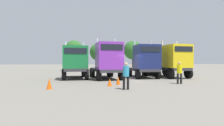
{
  "coord_description": "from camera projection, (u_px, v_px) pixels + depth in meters",
  "views": [
    {
      "loc": [
        -4.01,
        -17.06,
        1.82
      ],
      "look_at": [
        -1.43,
        2.02,
        1.67
      ],
      "focal_mm": 27.98,
      "sensor_mm": 36.0,
      "label": 1
    }
  ],
  "objects": [
    {
      "name": "visitor_with_camera",
      "position": [
        126.0,
        74.0,
        11.31
      ],
      "size": [
        0.46,
        0.45,
        1.78
      ],
      "rotation": [
        0.0,
        0.0,
        4.84
      ],
      "color": "black",
      "rests_on": "ground"
    },
    {
      "name": "semi_truck_navy",
      "position": [
        145.0,
        61.0,
        19.24
      ],
      "size": [
        2.64,
        5.71,
        4.2
      ],
      "rotation": [
        0.0,
        0.0,
        -1.55
      ],
      "color": "#333338",
      "rests_on": "ground"
    },
    {
      "name": "traffic_cone_near",
      "position": [
        118.0,
        81.0,
        13.82
      ],
      "size": [
        0.36,
        0.36,
        0.62
      ],
      "primitive_type": "cone",
      "color": "#F2590C",
      "rests_on": "ground"
    },
    {
      "name": "semi_truck_green",
      "position": [
        75.0,
        62.0,
        18.2
      ],
      "size": [
        3.13,
        5.99,
        3.96
      ],
      "rotation": [
        0.0,
        0.0,
        -1.46
      ],
      "color": "#333338",
      "rests_on": "ground"
    },
    {
      "name": "traffic_cone_mid",
      "position": [
        49.0,
        84.0,
        11.53
      ],
      "size": [
        0.36,
        0.36,
        0.73
      ],
      "primitive_type": "cone",
      "color": "#F2590C",
      "rests_on": "ground"
    },
    {
      "name": "traffic_cone_far",
      "position": [
        110.0,
        82.0,
        12.93
      ],
      "size": [
        0.36,
        0.36,
        0.56
      ],
      "primitive_type": "cone",
      "color": "#F2590C",
      "rests_on": "ground"
    },
    {
      "name": "oak_far_centre",
      "position": [
        99.0,
        52.0,
        36.77
      ],
      "size": [
        3.73,
        3.73,
        5.73
      ],
      "color": "#4C3823",
      "rests_on": "ground"
    },
    {
      "name": "ground",
      "position": [
        129.0,
        80.0,
        17.46
      ],
      "size": [
        200.0,
        200.0,
        0.0
      ],
      "primitive_type": "plane",
      "color": "slate"
    },
    {
      "name": "visitor_in_hivis",
      "position": [
        179.0,
        71.0,
        14.23
      ],
      "size": [
        0.45,
        0.42,
        1.79
      ],
      "rotation": [
        0.0,
        0.0,
        1.51
      ],
      "color": "black",
      "rests_on": "ground"
    },
    {
      "name": "semi_truck_purple",
      "position": [
        107.0,
        61.0,
        17.85
      ],
      "size": [
        3.27,
        6.53,
        4.28
      ],
      "rotation": [
        0.0,
        0.0,
        -1.45
      ],
      "color": "#333338",
      "rests_on": "ground"
    },
    {
      "name": "oak_far_right",
      "position": [
        133.0,
        50.0,
        40.0
      ],
      "size": [
        4.28,
        4.28,
        6.59
      ],
      "color": "#4C3823",
      "rests_on": "ground"
    },
    {
      "name": "oak_far_left",
      "position": [
        74.0,
        49.0,
        33.59
      ],
      "size": [
        3.41,
        3.41,
        5.9
      ],
      "color": "#4C3823",
      "rests_on": "ground"
    },
    {
      "name": "semi_truck_yellow",
      "position": [
        173.0,
        61.0,
        19.62
      ],
      "size": [
        3.16,
        6.15,
        4.24
      ],
      "rotation": [
        0.0,
        0.0,
        -1.46
      ],
      "color": "#333338",
      "rests_on": "ground"
    }
  ]
}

